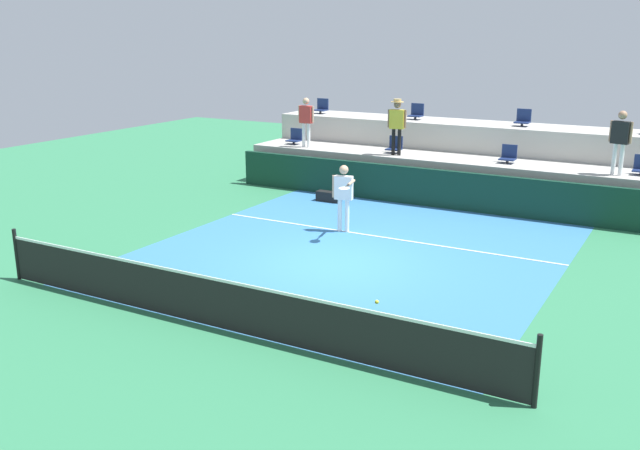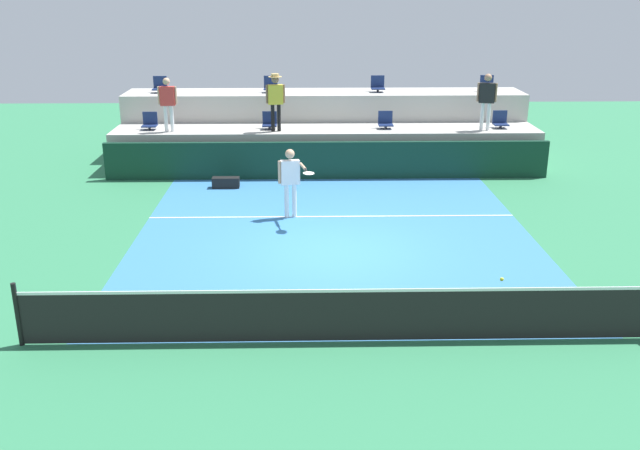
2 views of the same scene
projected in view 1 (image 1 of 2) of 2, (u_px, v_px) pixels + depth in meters
ground_plane at (334, 264)px, 15.25m from camera, size 40.00×40.00×0.00m
court_inner_paint at (355, 252)px, 16.09m from camera, size 9.00×10.00×0.01m
court_service_line at (380, 237)px, 17.26m from camera, size 9.00×0.06×0.00m
tennis_net at (223, 303)px, 11.75m from camera, size 10.48×0.08×1.07m
sponsor_backboard at (432, 188)px, 20.15m from camera, size 13.00×0.16×1.10m
seating_tier_lower at (447, 177)px, 21.22m from camera, size 13.00×1.80×1.25m
seating_tier_upper at (466, 155)px, 22.62m from camera, size 13.00×1.80×2.10m
stadium_chair_lower_far_left at (295, 138)px, 23.47m from camera, size 0.44×0.40×0.52m
stadium_chair_lower_left at (395, 146)px, 21.75m from camera, size 0.44×0.40×0.52m
stadium_chair_lower_right at (508, 155)px, 20.08m from camera, size 0.44×0.40×0.52m
stadium_chair_upper_far_left at (322, 107)px, 24.74m from camera, size 0.44×0.40×0.52m
stadium_chair_upper_left at (416, 113)px, 23.05m from camera, size 0.44×0.40×0.52m
stadium_chair_upper_right at (523, 119)px, 21.41m from camera, size 0.44×0.40×0.52m
tennis_player at (344, 192)px, 17.43m from camera, size 0.90×1.16×1.71m
spectator_in_grey at (306, 118)px, 22.63m from camera, size 0.57×0.22×1.60m
spectator_with_hat at (397, 121)px, 21.11m from camera, size 0.58×0.45×1.71m
spectator_leaning_on_rail at (620, 137)px, 18.15m from camera, size 0.59×0.28×1.69m
tennis_ball at (377, 302)px, 10.91m from camera, size 0.07×0.07×0.07m
equipment_bag at (329, 197)px, 20.84m from camera, size 0.76×0.28×0.30m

